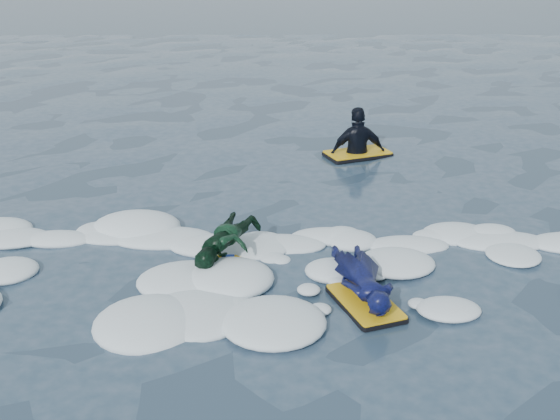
{
  "coord_description": "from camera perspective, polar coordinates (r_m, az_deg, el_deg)",
  "views": [
    {
      "loc": [
        -0.03,
        -6.88,
        3.89
      ],
      "look_at": [
        -0.02,
        1.6,
        0.47
      ],
      "focal_mm": 45.0,
      "sensor_mm": 36.0,
      "label": 1
    }
  ],
  "objects": [
    {
      "name": "prone_woman_unit",
      "position": [
        7.98,
        6.82,
        -5.76
      ],
      "size": [
        0.87,
        1.6,
        0.39
      ],
      "rotation": [
        0.0,
        0.0,
        1.93
      ],
      "color": "black",
      "rests_on": "ground"
    },
    {
      "name": "waiting_rider_unit",
      "position": [
        12.95,
        6.32,
        4.5
      ],
      "size": [
        1.33,
        1.04,
        1.77
      ],
      "rotation": [
        0.0,
        0.0,
        0.38
      ],
      "color": "black",
      "rests_on": "ground"
    },
    {
      "name": "foam_band",
      "position": [
        8.81,
        0.15,
        -4.22
      ],
      "size": [
        12.0,
        3.1,
        0.3
      ],
      "primitive_type": null,
      "color": "white",
      "rests_on": "ground"
    },
    {
      "name": "prone_child_unit",
      "position": [
        8.68,
        -4.29,
        -2.86
      ],
      "size": [
        1.05,
        1.41,
        0.5
      ],
      "rotation": [
        0.0,
        0.0,
        1.58
      ],
      "color": "black",
      "rests_on": "ground"
    },
    {
      "name": "ground",
      "position": [
        7.9,
        0.17,
        -7.52
      ],
      "size": [
        120.0,
        120.0,
        0.0
      ],
      "primitive_type": "plane",
      "color": "#162536",
      "rests_on": "ground"
    }
  ]
}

